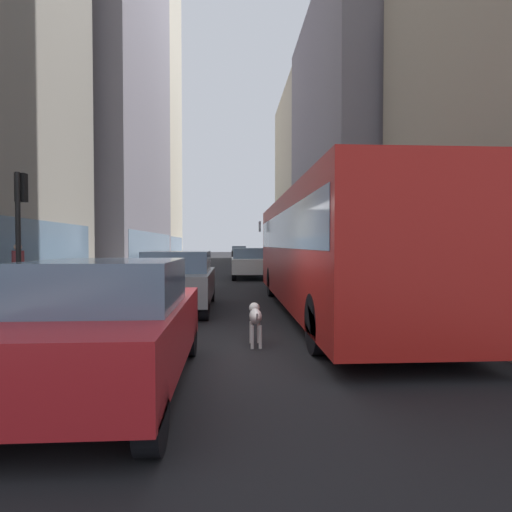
{
  "coord_description": "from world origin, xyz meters",
  "views": [
    {
      "loc": [
        0.24,
        -6.87,
        1.8
      ],
      "look_at": [
        1.12,
        7.77,
        1.4
      ],
      "focal_mm": 29.12,
      "sensor_mm": 36.0,
      "label": 1
    }
  ],
  "objects_px": {
    "car_grey_wagon": "(179,280)",
    "car_white_van": "(249,263)",
    "transit_bus": "(328,246)",
    "car_black_suv": "(239,253)",
    "car_red_coupe": "(113,326)",
    "dalmatian_dog": "(255,316)",
    "pedestrian_with_handbag": "(19,271)",
    "traffic_light_near": "(20,219)"
  },
  "relations": [
    {
      "from": "car_red_coupe",
      "to": "dalmatian_dog",
      "type": "height_order",
      "value": "car_red_coupe"
    },
    {
      "from": "transit_bus",
      "to": "dalmatian_dog",
      "type": "distance_m",
      "value": 4.26
    },
    {
      "from": "car_red_coupe",
      "to": "dalmatian_dog",
      "type": "xyz_separation_m",
      "value": [
        1.87,
        2.29,
        -0.31
      ]
    },
    {
      "from": "car_grey_wagon",
      "to": "car_white_van",
      "type": "height_order",
      "value": "same"
    },
    {
      "from": "car_grey_wagon",
      "to": "car_red_coupe",
      "type": "distance_m",
      "value": 6.37
    },
    {
      "from": "car_grey_wagon",
      "to": "car_white_van",
      "type": "distance_m",
      "value": 11.21
    },
    {
      "from": "dalmatian_dog",
      "to": "transit_bus",
      "type": "bearing_deg",
      "value": 58.44
    },
    {
      "from": "car_red_coupe",
      "to": "car_white_van",
      "type": "relative_size",
      "value": 0.87
    },
    {
      "from": "transit_bus",
      "to": "car_red_coupe",
      "type": "relative_size",
      "value": 2.89
    },
    {
      "from": "car_grey_wagon",
      "to": "car_black_suv",
      "type": "height_order",
      "value": "same"
    },
    {
      "from": "car_black_suv",
      "to": "car_white_van",
      "type": "relative_size",
      "value": 0.87
    },
    {
      "from": "car_red_coupe",
      "to": "car_black_suv",
      "type": "height_order",
      "value": "same"
    },
    {
      "from": "car_red_coupe",
      "to": "pedestrian_with_handbag",
      "type": "bearing_deg",
      "value": 122.46
    },
    {
      "from": "car_red_coupe",
      "to": "car_black_suv",
      "type": "distance_m",
      "value": 45.78
    },
    {
      "from": "car_black_suv",
      "to": "car_white_van",
      "type": "xyz_separation_m",
      "value": [
        0.0,
        -28.39,
        0.0
      ]
    },
    {
      "from": "car_grey_wagon",
      "to": "traffic_light_near",
      "type": "bearing_deg",
      "value": -164.35
    },
    {
      "from": "car_black_suv",
      "to": "car_white_van",
      "type": "bearing_deg",
      "value": -90.0
    },
    {
      "from": "car_white_van",
      "to": "pedestrian_with_handbag",
      "type": "relative_size",
      "value": 2.71
    },
    {
      "from": "car_grey_wagon",
      "to": "traffic_light_near",
      "type": "relative_size",
      "value": 1.21
    },
    {
      "from": "car_grey_wagon",
      "to": "car_white_van",
      "type": "xyz_separation_m",
      "value": [
        2.4,
        10.95,
        0.0
      ]
    },
    {
      "from": "car_grey_wagon",
      "to": "pedestrian_with_handbag",
      "type": "distance_m",
      "value": 5.22
    },
    {
      "from": "car_red_coupe",
      "to": "traffic_light_near",
      "type": "bearing_deg",
      "value": 124.73
    },
    {
      "from": "car_grey_wagon",
      "to": "car_black_suv",
      "type": "xyz_separation_m",
      "value": [
        2.4,
        39.34,
        -0.0
      ]
    },
    {
      "from": "car_grey_wagon",
      "to": "pedestrian_with_handbag",
      "type": "height_order",
      "value": "pedestrian_with_handbag"
    },
    {
      "from": "car_red_coupe",
      "to": "traffic_light_near",
      "type": "xyz_separation_m",
      "value": [
        -3.7,
        5.34,
        1.62
      ]
    },
    {
      "from": "car_red_coupe",
      "to": "car_white_van",
      "type": "bearing_deg",
      "value": 82.11
    },
    {
      "from": "car_grey_wagon",
      "to": "car_white_van",
      "type": "bearing_deg",
      "value": 77.64
    },
    {
      "from": "transit_bus",
      "to": "car_white_van",
      "type": "distance_m",
      "value": 11.72
    },
    {
      "from": "car_grey_wagon",
      "to": "dalmatian_dog",
      "type": "bearing_deg",
      "value": -65.38
    },
    {
      "from": "dalmatian_dog",
      "to": "pedestrian_with_handbag",
      "type": "bearing_deg",
      "value": 140.97
    },
    {
      "from": "transit_bus",
      "to": "car_white_van",
      "type": "relative_size",
      "value": 2.52
    },
    {
      "from": "transit_bus",
      "to": "car_grey_wagon",
      "type": "height_order",
      "value": "transit_bus"
    },
    {
      "from": "transit_bus",
      "to": "car_red_coupe",
      "type": "bearing_deg",
      "value": -124.78
    },
    {
      "from": "pedestrian_with_handbag",
      "to": "car_red_coupe",
      "type": "bearing_deg",
      "value": -57.54
    },
    {
      "from": "car_grey_wagon",
      "to": "transit_bus",
      "type": "bearing_deg",
      "value": -8.72
    },
    {
      "from": "transit_bus",
      "to": "car_black_suv",
      "type": "distance_m",
      "value": 40.0
    },
    {
      "from": "dalmatian_dog",
      "to": "pedestrian_with_handbag",
      "type": "height_order",
      "value": "pedestrian_with_handbag"
    },
    {
      "from": "transit_bus",
      "to": "car_black_suv",
      "type": "height_order",
      "value": "transit_bus"
    },
    {
      "from": "car_grey_wagon",
      "to": "pedestrian_with_handbag",
      "type": "xyz_separation_m",
      "value": [
        -5.0,
        1.49,
        0.19
      ]
    },
    {
      "from": "car_grey_wagon",
      "to": "pedestrian_with_handbag",
      "type": "bearing_deg",
      "value": 163.41
    },
    {
      "from": "transit_bus",
      "to": "traffic_light_near",
      "type": "distance_m",
      "value": 7.74
    },
    {
      "from": "car_black_suv",
      "to": "dalmatian_dog",
      "type": "bearing_deg",
      "value": -90.7
    }
  ]
}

